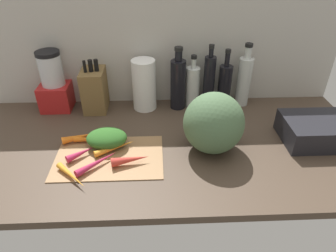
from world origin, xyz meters
The scene contains 24 objects.
ground_plane centered at (0.00, 0.00, -1.50)cm, with size 170.00×80.00×3.00cm, color #47382B.
wall_back centered at (0.00, 38.50, 30.00)cm, with size 170.00×3.00×60.00cm, color #BCB7AD.
cutting_board centered at (-22.58, -9.70, 0.40)cm, with size 41.56×26.68×0.80cm, color #997047.
carrot_0 centered at (-20.25, -3.58, 2.03)cm, with size 2.46×2.46×10.14cm, color #B2264C.
carrot_1 centered at (-26.18, -14.96, 2.14)cm, with size 2.68×2.68×17.98cm, color #B2264C.
carrot_2 centered at (-30.33, -0.09, 1.95)cm, with size 2.30×2.30×15.55cm, color orange.
carrot_3 centered at (-35.33, 1.78, 2.30)cm, with size 3.00×3.00×15.53cm, color orange.
carrot_4 centered at (-23.33, -1.92, 1.81)cm, with size 2.02×2.02×10.23cm, color #B2264C.
carrot_5 centered at (-24.59, 0.77, 1.99)cm, with size 2.39×2.39×15.06cm, color #B2264C.
carrot_6 centered at (-34.30, -21.39, 1.94)cm, with size 2.27×2.27×16.37cm, color orange.
carrot_7 centered at (-14.00, -14.33, 2.56)cm, with size 3.53×3.53×14.20cm, color red.
carrot_8 centered at (-33.34, -9.26, 2.23)cm, with size 2.86×2.86×11.58cm, color #B2264C.
carrot_9 centered at (-20.67, -6.09, 2.07)cm, with size 2.55×2.55×16.68cm, color orange.
carrot_greens_pile centered at (-24.04, -2.37, 4.24)cm, with size 16.25×12.50×6.87cm, color #2D6023.
winter_squash centered at (18.00, -5.57, 12.20)cm, with size 23.50×22.80×24.41cm, color #4C6B47.
knife_block centered at (-33.17, 29.38, 10.27)cm, with size 10.66×15.04×25.59cm.
blender_appliance centered at (-52.38, 31.49, 12.36)cm, with size 14.32×14.32×28.77cm.
paper_towel_roll centered at (-9.45, 29.50, 12.29)cm, with size 11.25×11.25×24.59cm, color white.
bottle_0 centered at (6.79, 29.28, 12.96)cm, with size 7.35×7.35×30.57cm.
bottle_1 centered at (13.94, 30.05, 10.66)cm, with size 6.55×6.55×26.38cm.
bottle_2 centered at (21.61, 29.39, 13.43)cm, with size 5.49×5.49×31.44cm.
bottle_3 centered at (29.47, 29.97, 11.19)cm, with size 6.41×6.41×28.92cm.
bottle_4 centered at (39.16, 31.38, 13.00)cm, with size 6.70×6.70×31.12cm.
dish_rack centered at (62.78, -1.46, 4.84)cm, with size 28.65×21.18×9.67cm, color black.
Camera 1 is at (-3.67, -101.83, 74.29)cm, focal length 32.17 mm.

